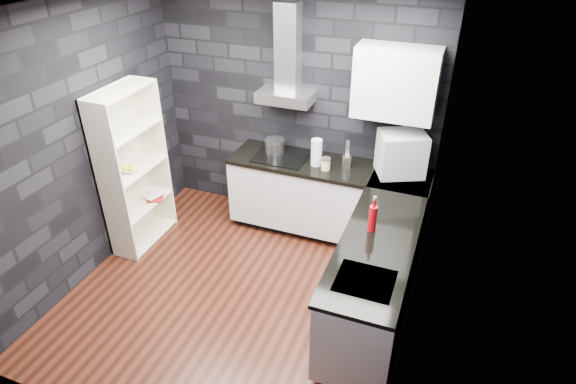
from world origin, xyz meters
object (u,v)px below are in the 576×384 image
Objects in this scene: glass_vase at (316,152)px; utensil_crock at (347,162)px; appliance_garage at (401,154)px; pot at (275,146)px; fruit_bowl at (130,169)px; red_bottle at (373,219)px; bookshelf at (134,170)px; storage_jar at (326,164)px.

utensil_crock is at bearing 11.46° from glass_vase.
appliance_garage reaches higher than utensil_crock.
fruit_bowl is at bearing -141.90° from pot.
red_bottle is at bearing -38.98° from pot.
appliance_garage reaches higher than fruit_bowl.
red_bottle is (0.83, -0.99, -0.03)m from glass_vase.
appliance_garage is 2.85m from fruit_bowl.
pot is 0.48× the size of appliance_garage.
utensil_crock is 1.17m from red_bottle.
pot is 1.08× the size of fruit_bowl.
red_bottle is (1.37, -1.11, 0.04)m from pot.
fruit_bowl is (-1.79, -0.86, -0.11)m from glass_vase.
utensil_crock reaches higher than fruit_bowl.
bookshelf reaches higher than pot.
utensil_crock is at bearing 23.72° from fruit_bowl.
storage_jar is 2.06m from bookshelf.
utensil_crock is 0.54× the size of red_bottle.
pot is at bearing 38.10° from fruit_bowl.
storage_jar is 0.58× the size of fruit_bowl.
storage_jar is 0.07× the size of bookshelf.
fruit_bowl is at bearing -157.46° from storage_jar.
pot is 1.60m from fruit_bowl.
pot reaches higher than storage_jar.
glass_vase is at bearing -12.59° from pot.
pot is 0.12× the size of bookshelf.
red_bottle reaches higher than utensil_crock.
bookshelf is at bearing 176.11° from red_bottle.
glass_vase is 0.89m from appliance_garage.
storage_jar is at bearing 3.83° from bookshelf.
glass_vase is 1.44× the size of fruit_bowl.
bookshelf is at bearing -143.50° from pot.
appliance_garage reaches higher than red_bottle.
pot is at bearing 141.02° from red_bottle.
appliance_garage is (0.87, 0.13, 0.08)m from glass_vase.
utensil_crock is at bearing -3.67° from pot.
storage_jar is 0.49× the size of red_bottle.
storage_jar is at bearing 127.38° from red_bottle.
appliance_garage is 2.84m from bookshelf.
bookshelf reaches higher than utensil_crock.
fruit_bowl is at bearing 177.32° from red_bottle.
pot reaches higher than utensil_crock.
glass_vase is at bearing -168.54° from utensil_crock.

